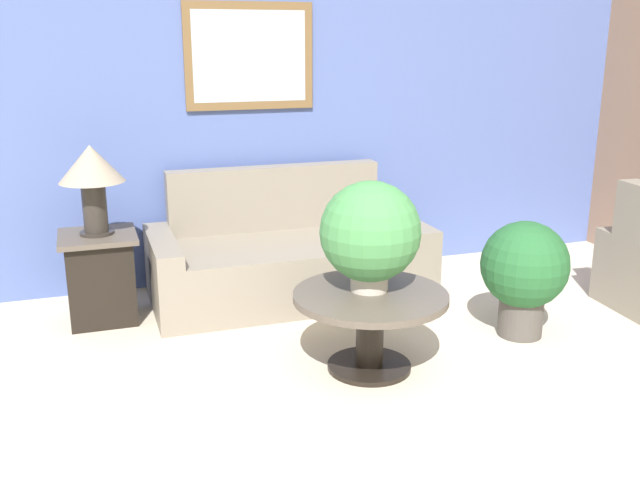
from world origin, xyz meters
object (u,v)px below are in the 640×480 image
at_px(couch_main, 288,258).
at_px(potted_plant_floor, 524,270).
at_px(potted_plant_on_table, 370,233).
at_px(table_lamp, 92,172).
at_px(coffee_table, 370,314).
at_px(side_table, 101,276).

xyz_separation_m(couch_main, potted_plant_floor, (1.23, -1.21, 0.15)).
bearing_deg(potted_plant_on_table, table_lamp, 139.51).
bearing_deg(coffee_table, potted_plant_floor, 7.34).
distance_m(couch_main, table_lamp, 1.54).
xyz_separation_m(table_lamp, potted_plant_floor, (2.57, -1.15, -0.59)).
distance_m(couch_main, potted_plant_on_table, 1.41).
bearing_deg(table_lamp, potted_plant_floor, -24.16).
bearing_deg(side_table, potted_plant_floor, -24.16).
distance_m(couch_main, coffee_table, 1.36).
distance_m(couch_main, side_table, 1.34).
xyz_separation_m(side_table, table_lamp, (0.00, 0.00, 0.72)).
bearing_deg(couch_main, potted_plant_on_table, -84.96).
bearing_deg(couch_main, potted_plant_floor, -44.62).
height_order(coffee_table, side_table, side_table).
bearing_deg(coffee_table, couch_main, 94.33).
height_order(side_table, potted_plant_floor, potted_plant_floor).
bearing_deg(side_table, table_lamp, 90.00).
xyz_separation_m(side_table, potted_plant_floor, (2.57, -1.15, 0.13)).
distance_m(coffee_table, table_lamp, 2.06).
bearing_deg(potted_plant_floor, couch_main, 135.38).
relative_size(couch_main, table_lamp, 3.36).
xyz_separation_m(table_lamp, potted_plant_on_table, (1.46, -1.24, -0.22)).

